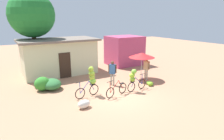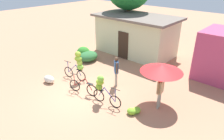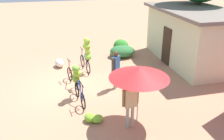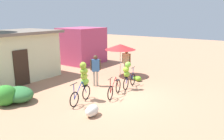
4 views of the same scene
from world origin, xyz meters
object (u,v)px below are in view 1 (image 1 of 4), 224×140
at_px(shop_pink, 124,50).
at_px(person_bystander, 146,67).
at_px(building_low, 59,56).
at_px(market_umbrella, 142,55).
at_px(banana_pile_on_ground, 150,83).
at_px(bicycle_center_loaded, 134,79).
at_px(produce_sack, 84,104).
at_px(bicycle_leftmost, 91,79).
at_px(person_vendor, 112,71).
at_px(tree_behind_building, 32,15).
at_px(bicycle_near_pile, 117,90).

distance_m(shop_pink, person_bystander, 5.40).
xyz_separation_m(building_low, market_umbrella, (4.88, -4.86, 0.40)).
distance_m(building_low, banana_pile_on_ground, 7.87).
relative_size(bicycle_center_loaded, produce_sack, 2.30).
bearing_deg(banana_pile_on_ground, bicycle_leftmost, 174.46).
bearing_deg(person_vendor, bicycle_center_loaded, -71.30).
relative_size(building_low, produce_sack, 8.92).
relative_size(building_low, bicycle_center_loaded, 3.88).
bearing_deg(bicycle_leftmost, banana_pile_on_ground, -5.54).
bearing_deg(market_umbrella, person_vendor, -178.16).
distance_m(banana_pile_on_ground, produce_sack, 5.43).
height_order(tree_behind_building, market_umbrella, tree_behind_building).
bearing_deg(bicycle_center_loaded, building_low, 113.11).
bearing_deg(building_low, person_bystander, -45.53).
relative_size(bicycle_center_loaded, person_bystander, 0.96).
distance_m(tree_behind_building, bicycle_near_pile, 9.56).
bearing_deg(bicycle_leftmost, tree_behind_building, 104.62).
xyz_separation_m(shop_pink, market_umbrella, (-1.72, -4.84, 0.45)).
xyz_separation_m(bicycle_near_pile, bicycle_center_loaded, (1.34, 0.06, 0.49)).
relative_size(banana_pile_on_ground, person_bystander, 0.45).
relative_size(tree_behind_building, market_umbrella, 3.25).
bearing_deg(produce_sack, person_vendor, 36.60).
height_order(building_low, person_bystander, building_low).
relative_size(banana_pile_on_ground, produce_sack, 1.07).
bearing_deg(tree_behind_building, person_vendor, -57.30).
distance_m(tree_behind_building, person_vendor, 8.15).
height_order(tree_behind_building, banana_pile_on_ground, tree_behind_building).
distance_m(bicycle_center_loaded, person_vendor, 1.81).
bearing_deg(bicycle_center_loaded, person_bystander, 32.86).
height_order(bicycle_center_loaded, produce_sack, bicycle_center_loaded).
height_order(bicycle_near_pile, banana_pile_on_ground, bicycle_near_pile).
bearing_deg(bicycle_center_loaded, market_umbrella, 41.19).
xyz_separation_m(bicycle_near_pile, produce_sack, (-2.35, -0.55, -0.14)).
xyz_separation_m(shop_pink, bicycle_center_loaded, (-3.77, -6.62, -0.58)).
height_order(produce_sack, person_vendor, person_vendor).
bearing_deg(produce_sack, bicycle_near_pile, 13.13).
xyz_separation_m(bicycle_leftmost, produce_sack, (-1.04, -1.36, -0.81)).
xyz_separation_m(person_vendor, person_bystander, (2.83, -0.25, -0.04)).
bearing_deg(person_vendor, tree_behind_building, 122.70).
distance_m(banana_pile_on_ground, person_vendor, 2.78).
bearing_deg(person_vendor, produce_sack, -143.40).
bearing_deg(tree_behind_building, person_bystander, -43.21).
height_order(building_low, bicycle_center_loaded, building_low).
bearing_deg(bicycle_center_loaded, banana_pile_on_ground, 11.31).
relative_size(bicycle_near_pile, person_bystander, 1.02).
distance_m(banana_pile_on_ground, person_bystander, 1.56).
bearing_deg(bicycle_near_pile, building_low, 102.57).
bearing_deg(market_umbrella, banana_pile_on_ground, -104.85).
height_order(bicycle_near_pile, produce_sack, bicycle_near_pile).
xyz_separation_m(shop_pink, person_vendor, (-4.35, -4.92, -0.36)).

